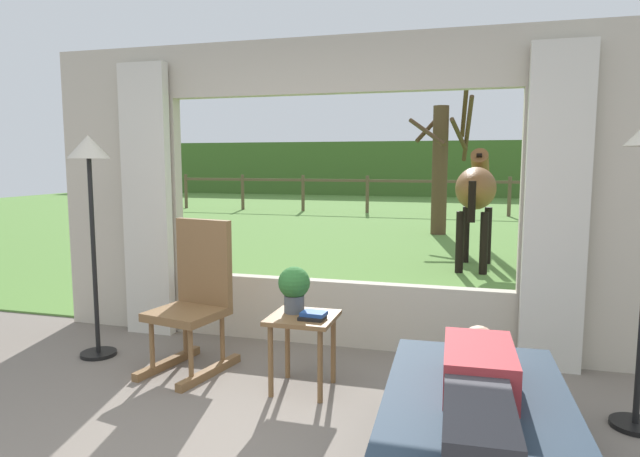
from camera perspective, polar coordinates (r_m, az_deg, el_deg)
back_wall_with_window at (r=4.63m, az=1.55°, el=3.12°), size 5.20×0.12×2.55m
curtain_panel_left at (r=5.19m, az=-17.29°, el=2.67°), size 0.44×0.10×2.40m
curtain_panel_right at (r=4.38m, az=23.02°, el=1.71°), size 0.44×0.10×2.40m
outdoor_pasture_lawn at (r=15.49m, az=11.51°, el=1.08°), size 36.00×21.68×0.02m
distant_hill_ridge at (r=25.24m, az=13.28°, el=5.96°), size 36.00×2.00×2.40m
recliner_sofa at (r=2.96m, az=15.75°, el=-20.20°), size 0.97×1.73×0.42m
reclining_person at (r=2.79m, az=15.96°, el=-15.11°), size 0.36×1.43×0.22m
rocking_chair at (r=4.30m, az=-12.62°, el=-6.84°), size 0.59×0.76×1.12m
side_table at (r=3.83m, az=-1.77°, el=-10.25°), size 0.44×0.44×0.52m
potted_plant at (r=3.84m, az=-2.66°, el=-5.94°), size 0.22×0.22×0.32m
book_stack at (r=3.72m, az=-0.71°, el=-8.90°), size 0.18×0.15×0.05m
floor_lamp_left at (r=4.68m, az=-22.50°, el=4.69°), size 0.32×0.32×1.76m
horse at (r=8.31m, az=15.72°, el=3.91°), size 0.65×1.82×1.73m
pasture_tree at (r=11.92m, az=12.34°, el=6.46°), size 1.33×1.25×3.00m
pasture_fence_line at (r=16.31m, az=11.80°, el=3.95°), size 16.10×0.10×1.10m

